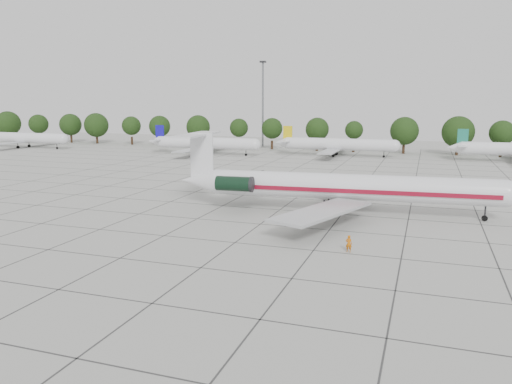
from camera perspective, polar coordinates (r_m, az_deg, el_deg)
ground at (r=57.37m, az=0.50°, el=-3.70°), size 260.00×260.00×0.00m
apron_joints at (r=71.41m, az=4.32°, el=-0.89°), size 170.00×170.00×0.02m
main_airliner at (r=63.11m, az=8.67°, el=0.69°), size 41.67×32.66×9.77m
ground_crew at (r=47.65m, az=10.56°, el=-5.83°), size 0.61×0.42×1.64m
bg_airliner_a at (r=163.89m, az=-24.89°, el=5.61°), size 28.24×27.20×7.40m
bg_airliner_b at (r=131.43m, az=-5.86°, el=5.56°), size 28.24×27.20×7.40m
bg_airliner_c at (r=128.53m, az=9.36°, el=5.37°), size 28.24×27.20×7.40m
tree_line at (r=141.07m, az=7.01°, el=7.12°), size 249.86×8.44×10.22m
floodlight_mast at (r=152.39m, az=0.78°, el=10.56°), size 1.60×1.60×25.45m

